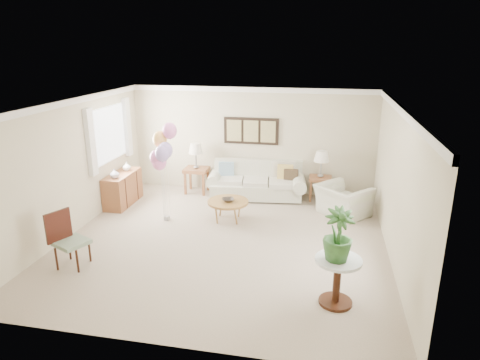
{
  "coord_description": "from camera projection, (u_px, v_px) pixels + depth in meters",
  "views": [
    {
      "loc": [
        1.75,
        -7.16,
        3.59
      ],
      "look_at": [
        0.2,
        0.6,
        1.05
      ],
      "focal_mm": 32.0,
      "sensor_mm": 36.0,
      "label": 1
    }
  ],
  "objects": [
    {
      "name": "ground_plane",
      "position": [
        224.0,
        241.0,
        8.11
      ],
      "size": [
        6.0,
        6.0,
        0.0
      ],
      "primitive_type": "plane",
      "color": "#B29E8C"
    },
    {
      "name": "room_shell",
      "position": [
        218.0,
        157.0,
        7.72
      ],
      "size": [
        6.04,
        6.04,
        2.6
      ],
      "color": "beige",
      "rests_on": "ground"
    },
    {
      "name": "wall_art_triptych",
      "position": [
        251.0,
        131.0,
        10.41
      ],
      "size": [
        1.35,
        0.06,
        0.65
      ],
      "color": "black",
      "rests_on": "ground"
    },
    {
      "name": "sofa",
      "position": [
        257.0,
        183.0,
        10.38
      ],
      "size": [
        2.47,
        1.13,
        0.87
      ],
      "color": "beige",
      "rests_on": "ground"
    },
    {
      "name": "end_table_left",
      "position": [
        196.0,
        172.0,
        10.63
      ],
      "size": [
        0.58,
        0.53,
        0.63
      ],
      "color": "#8F5F3D",
      "rests_on": "ground"
    },
    {
      "name": "end_table_right",
      "position": [
        320.0,
        181.0,
        10.16
      ],
      "size": [
        0.52,
        0.47,
        0.57
      ],
      "color": "#8F5F3D",
      "rests_on": "ground"
    },
    {
      "name": "lamp_left",
      "position": [
        196.0,
        149.0,
        10.46
      ],
      "size": [
        0.35,
        0.35,
        0.63
      ],
      "color": "gray",
      "rests_on": "end_table_left"
    },
    {
      "name": "lamp_right",
      "position": [
        322.0,
        157.0,
        9.98
      ],
      "size": [
        0.36,
        0.36,
        0.63
      ],
      "color": "gray",
      "rests_on": "end_table_right"
    },
    {
      "name": "coffee_table",
      "position": [
        228.0,
        202.0,
        8.97
      ],
      "size": [
        0.87,
        0.87,
        0.44
      ],
      "color": "olive",
      "rests_on": "ground"
    },
    {
      "name": "decor_bowl",
      "position": [
        228.0,
        200.0,
        8.92
      ],
      "size": [
        0.33,
        0.33,
        0.06
      ],
      "primitive_type": "imported",
      "rotation": [
        0.0,
        0.0,
        0.39
      ],
      "color": "#312A24",
      "rests_on": "coffee_table"
    },
    {
      "name": "armchair",
      "position": [
        343.0,
        200.0,
        9.28
      ],
      "size": [
        1.35,
        1.34,
        0.66
      ],
      "primitive_type": "imported",
      "rotation": [
        0.0,
        0.0,
        2.39
      ],
      "color": "beige",
      "rests_on": "ground"
    },
    {
      "name": "side_table",
      "position": [
        338.0,
        270.0,
        6.02
      ],
      "size": [
        0.66,
        0.66,
        0.72
      ],
      "color": "silver",
      "rests_on": "ground"
    },
    {
      "name": "potted_plant",
      "position": [
        338.0,
        235.0,
        5.83
      ],
      "size": [
        0.54,
        0.54,
        0.75
      ],
      "primitive_type": "imported",
      "rotation": [
        0.0,
        0.0,
        0.34
      ],
      "color": "#294D25",
      "rests_on": "side_table"
    },
    {
      "name": "accent_chair",
      "position": [
        67.0,
        238.0,
        7.09
      ],
      "size": [
        0.64,
        0.63,
        0.97
      ],
      "color": "gray",
      "rests_on": "ground"
    },
    {
      "name": "credenza",
      "position": [
        123.0,
        189.0,
        9.91
      ],
      "size": [
        0.46,
        1.2,
        0.74
      ],
      "color": "#8F5F3D",
      "rests_on": "ground"
    },
    {
      "name": "vase_white",
      "position": [
        114.0,
        174.0,
        9.43
      ],
      "size": [
        0.22,
        0.22,
        0.21
      ],
      "primitive_type": "imported",
      "rotation": [
        0.0,
        0.0,
        -0.12
      ],
      "color": "#B3B3C6",
      "rests_on": "credenza"
    },
    {
      "name": "vase_sage",
      "position": [
        127.0,
        166.0,
        10.0
      ],
      "size": [
        0.21,
        0.21,
        0.2
      ],
      "primitive_type": "imported",
      "rotation": [
        0.0,
        0.0,
        -0.11
      ],
      "color": "silver",
      "rests_on": "credenza"
    },
    {
      "name": "balloon_cluster",
      "position": [
        162.0,
        149.0,
        8.61
      ],
      "size": [
        0.52,
        0.58,
        2.07
      ],
      "color": "gray",
      "rests_on": "ground"
    }
  ]
}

